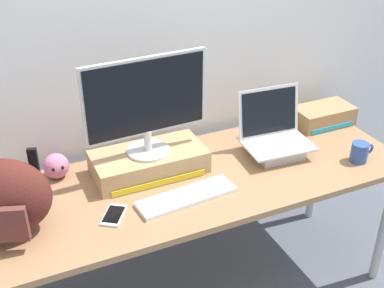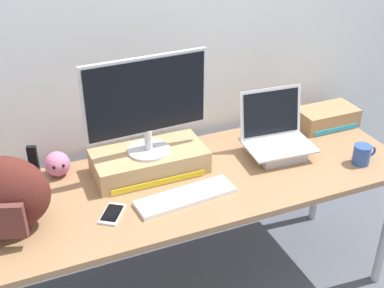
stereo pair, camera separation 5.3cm
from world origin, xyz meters
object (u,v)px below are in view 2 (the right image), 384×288
external_keyboard (186,196)px  messenger_backpack (3,195)px  open_laptop (277,143)px  plush_toy (57,164)px  toner_box_cyan (326,117)px  desktop_monitor (147,103)px  coffee_mug (362,154)px  cell_phone (112,214)px  toner_box_yellow (149,161)px

external_keyboard → messenger_backpack: 0.73m
open_laptop → external_keyboard: open_laptop is taller
plush_toy → toner_box_cyan: bearing=-2.8°
messenger_backpack → open_laptop: bearing=22.6°
messenger_backpack → toner_box_cyan: bearing=27.1°
messenger_backpack → desktop_monitor: bearing=34.1°
messenger_backpack → coffee_mug: bearing=13.5°
cell_phone → toner_box_cyan: (1.28, 0.32, 0.04)m
toner_box_yellow → external_keyboard: (0.07, -0.27, -0.04)m
open_laptop → messenger_backpack: messenger_backpack is taller
desktop_monitor → cell_phone: bearing=-136.9°
cell_phone → toner_box_cyan: 1.32m
toner_box_yellow → cell_phone: toner_box_yellow is taller
toner_box_yellow → open_laptop: (0.62, -0.09, 0.01)m
plush_toy → toner_box_yellow: bearing=-18.6°
messenger_backpack → plush_toy: bearing=70.7°
desktop_monitor → coffee_mug: (0.95, -0.32, -0.30)m
open_laptop → desktop_monitor: bearing=175.6°
messenger_backpack → coffee_mug: 1.60m
coffee_mug → toner_box_cyan: bearing=78.4°
plush_toy → coffee_mug: bearing=-18.8°
external_keyboard → coffee_mug: 0.88m
messenger_backpack → plush_toy: 0.40m
toner_box_yellow → external_keyboard: 0.28m
desktop_monitor → messenger_backpack: size_ratio=1.37×
toner_box_yellow → toner_box_cyan: 1.03m
desktop_monitor → messenger_backpack: desktop_monitor is taller
messenger_backpack → external_keyboard: bearing=11.5°
messenger_backpack → coffee_mug: (1.59, -0.15, -0.11)m
plush_toy → desktop_monitor: bearing=-18.7°
toner_box_yellow → external_keyboard: bearing=-74.9°
coffee_mug → toner_box_cyan: (0.08, 0.39, 0.00)m
open_laptop → coffee_mug: (0.33, -0.23, -0.01)m
plush_toy → toner_box_cyan: size_ratio=0.36×
toner_box_cyan → toner_box_yellow: bearing=-176.4°
toner_box_yellow → external_keyboard: size_ratio=1.15×
coffee_mug → plush_toy: size_ratio=1.08×
open_laptop → external_keyboard: (-0.55, -0.17, -0.05)m
toner_box_yellow → open_laptop: open_laptop is taller
external_keyboard → messenger_backpack: bearing=167.6°
desktop_monitor → external_keyboard: size_ratio=1.26×
toner_box_yellow → coffee_mug: 1.00m
toner_box_cyan → cell_phone: bearing=-166.0°
toner_box_yellow → messenger_backpack: bearing=-164.8°
desktop_monitor → coffee_mug: desktop_monitor is taller
toner_box_yellow → desktop_monitor: 0.30m
desktop_monitor → external_keyboard: 0.44m
desktop_monitor → open_laptop: size_ratio=1.66×
messenger_backpack → cell_phone: (0.39, -0.08, -0.15)m
toner_box_yellow → toner_box_cyan: (1.03, 0.06, -0.00)m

